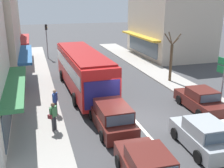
{
  "coord_description": "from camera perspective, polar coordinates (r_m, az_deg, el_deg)",
  "views": [
    {
      "loc": [
        -5.57,
        -13.42,
        7.02
      ],
      "look_at": [
        -0.32,
        3.89,
        1.2
      ],
      "focal_mm": 42.0,
      "sensor_mm": 36.0,
      "label": 1
    }
  ],
  "objects": [
    {
      "name": "wagon_adjacent_lane_lead",
      "position": [
        14.87,
        -0.1,
        -7.13
      ],
      "size": [
        1.95,
        4.5,
        1.58
      ],
      "color": "#561E19",
      "rests_on": "ground"
    },
    {
      "name": "kerb_right",
      "position": [
        23.75,
        13.7,
        0.27
      ],
      "size": [
        2.8,
        44.0,
        0.12
      ],
      "primitive_type": "cube",
      "color": "#A39E96",
      "rests_on": "ground"
    },
    {
      "name": "hatchback_behind_bus_near",
      "position": [
        13.74,
        19.07,
        -10.59
      ],
      "size": [
        1.93,
        3.76,
        1.54
      ],
      "color": "#9EA3A8",
      "rests_on": "ground"
    },
    {
      "name": "lane_centre_line",
      "position": [
        19.59,
        0.79,
        -3.16
      ],
      "size": [
        0.2,
        28.0,
        0.01
      ],
      "primitive_type": "cube",
      "color": "silver",
      "rests_on": "ground"
    },
    {
      "name": "pedestrian_with_handbag_near",
      "position": [
        14.66,
        -12.66,
        -6.6
      ],
      "size": [
        0.55,
        0.56,
        1.63
      ],
      "color": "#333338",
      "rests_on": "sidewalk_left"
    },
    {
      "name": "pedestrian_browsing_midblock",
      "position": [
        16.69,
        -12.27,
        -3.5
      ],
      "size": [
        0.34,
        0.53,
        1.63
      ],
      "color": "#333338",
      "rests_on": "sidewalk_left"
    },
    {
      "name": "street_tree_right",
      "position": [
        23.58,
        12.74,
        5.33
      ],
      "size": [
        1.62,
        1.68,
        4.38
      ],
      "color": "brown",
      "rests_on": "ground"
    },
    {
      "name": "traffic_light_downstreet",
      "position": [
        33.7,
        -14.06,
        10.21
      ],
      "size": [
        0.33,
        0.24,
        4.2
      ],
      "color": "gray",
      "rests_on": "ground"
    },
    {
      "name": "ground_plane",
      "position": [
        16.14,
        5.14,
        -8.03
      ],
      "size": [
        140.0,
        140.0,
        0.0
      ],
      "primitive_type": "plane",
      "color": "#3F3F42"
    },
    {
      "name": "city_bus",
      "position": [
        20.81,
        -6.38,
        3.42
      ],
      "size": [
        2.97,
        10.93,
        3.23
      ],
      "color": "red",
      "rests_on": "ground"
    },
    {
      "name": "building_right_far",
      "position": [
        35.3,
        12.39,
        12.97
      ],
      "size": [
        8.42,
        11.06,
        8.55
      ],
      "color": "beige",
      "rests_on": "ground"
    },
    {
      "name": "sidewalk_left",
      "position": [
        20.67,
        -19.29,
        -2.87
      ],
      "size": [
        5.2,
        44.0,
        0.14
      ],
      "primitive_type": "cube",
      "color": "#A39E96",
      "rests_on": "ground"
    },
    {
      "name": "parked_sedan_kerb_second",
      "position": [
        18.39,
        18.75,
        -3.4
      ],
      "size": [
        2.01,
        4.26,
        1.47
      ],
      "color": "#561E19",
      "rests_on": "ground"
    }
  ]
}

